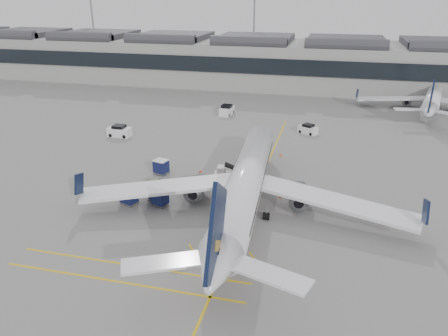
% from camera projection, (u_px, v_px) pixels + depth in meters
% --- Properties ---
extents(ground, '(220.00, 220.00, 0.00)m').
position_uv_depth(ground, '(155.00, 212.00, 48.79)').
color(ground, gray).
rests_on(ground, ground).
extents(terminal, '(200.00, 20.45, 12.40)m').
position_uv_depth(terminal, '(262.00, 61.00, 110.98)').
color(terminal, '#9E9E99').
rests_on(terminal, ground).
extents(light_masts, '(113.00, 0.60, 25.45)m').
position_uv_depth(light_masts, '(266.00, 23.00, 120.81)').
color(light_masts, slate).
rests_on(light_masts, ground).
extents(apron_markings, '(0.25, 60.00, 0.01)m').
position_uv_depth(apron_markings, '(258.00, 185.00, 55.50)').
color(apron_markings, gold).
rests_on(apron_markings, ground).
extents(airliner_main, '(36.93, 40.45, 10.75)m').
position_uv_depth(airliner_main, '(246.00, 184.00, 48.14)').
color(airliner_main, white).
rests_on(airliner_main, ground).
extents(airliner_far, '(29.19, 32.25, 8.71)m').
position_uv_depth(airliner_far, '(433.00, 99.00, 88.40)').
color(airliner_far, white).
rests_on(airliner_far, ground).
extents(belt_loader, '(5.26, 2.31, 2.10)m').
position_uv_depth(belt_loader, '(230.00, 174.00, 57.21)').
color(belt_loader, silver).
rests_on(belt_loader, ground).
extents(baggage_cart_a, '(1.72, 1.50, 1.63)m').
position_uv_depth(baggage_cart_a, '(155.00, 193.00, 51.45)').
color(baggage_cart_a, gray).
rests_on(baggage_cart_a, ground).
extents(baggage_cart_b, '(2.21, 1.98, 1.97)m').
position_uv_depth(baggage_cart_b, '(161.00, 166.00, 58.55)').
color(baggage_cart_b, gray).
rests_on(baggage_cart_b, ground).
extents(baggage_cart_c, '(2.14, 1.95, 1.86)m').
position_uv_depth(baggage_cart_c, '(160.00, 197.00, 49.96)').
color(baggage_cart_c, gray).
rests_on(baggage_cart_c, ground).
extents(baggage_cart_d, '(2.23, 2.04, 1.93)m').
position_uv_depth(baggage_cart_d, '(129.00, 196.00, 50.29)').
color(baggage_cart_d, gray).
rests_on(baggage_cart_d, ground).
extents(ramp_agent_a, '(0.85, 0.84, 1.98)m').
position_uv_depth(ramp_agent_a, '(201.00, 178.00, 55.17)').
color(ramp_agent_a, '#EC410C').
rests_on(ramp_agent_a, ground).
extents(ramp_agent_b, '(0.89, 0.69, 1.82)m').
position_uv_depth(ramp_agent_b, '(201.00, 183.00, 54.02)').
color(ramp_agent_b, '#FA4F0D').
rests_on(ramp_agent_b, ground).
extents(pushback_tug, '(2.52, 1.70, 1.34)m').
position_uv_depth(pushback_tug, '(155.00, 184.00, 54.31)').
color(pushback_tug, '#57594B').
rests_on(pushback_tug, ground).
extents(safety_cone_nose, '(0.36, 0.36, 0.51)m').
position_uv_depth(safety_cone_nose, '(281.00, 155.00, 64.97)').
color(safety_cone_nose, '#F24C0A').
rests_on(safety_cone_nose, ground).
extents(safety_cone_engine, '(0.35, 0.35, 0.48)m').
position_uv_depth(safety_cone_engine, '(280.00, 196.00, 52.13)').
color(safety_cone_engine, '#F24C0A').
rests_on(safety_cone_engine, ground).
extents(service_van_left, '(3.87, 2.00, 1.97)m').
position_uv_depth(service_van_left, '(119.00, 131.00, 73.58)').
color(service_van_left, white).
rests_on(service_van_left, ground).
extents(service_van_mid, '(2.34, 4.11, 2.02)m').
position_uv_depth(service_van_mid, '(227.00, 110.00, 86.18)').
color(service_van_mid, white).
rests_on(service_van_mid, ground).
extents(service_van_right, '(3.63, 3.02, 1.67)m').
position_uv_depth(service_van_right, '(308.00, 129.00, 75.08)').
color(service_van_right, white).
rests_on(service_van_right, ground).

